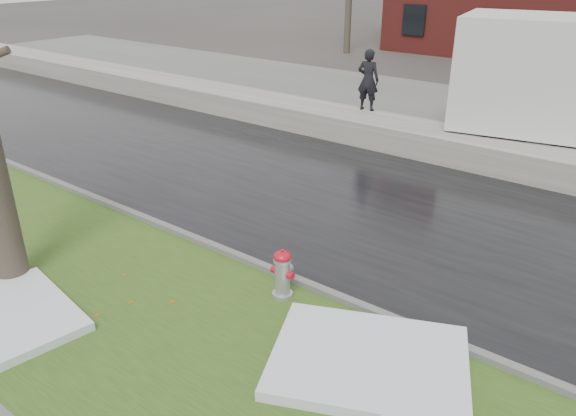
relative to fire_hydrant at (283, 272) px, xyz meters
The scene contains 10 objects.
ground 0.79m from the fire_hydrant, 119.26° to the right, with size 120.00×120.00×0.00m, color #47423D.
verge 1.88m from the fire_hydrant, 99.58° to the right, with size 60.00×4.50×0.04m, color #324A18.
road 4.00m from the fire_hydrant, 94.36° to the left, with size 60.00×7.00×0.03m, color black.
parking_lot 12.47m from the fire_hydrant, 91.39° to the left, with size 60.00×9.00×0.03m, color slate.
curb 0.70m from the fire_hydrant, 123.20° to the left, with size 60.00×0.15×0.14m, color slate.
snowbank 8.17m from the fire_hydrant, 92.12° to the left, with size 60.00×1.60×0.75m, color #A9A49B.
fire_hydrant is the anchor object (origin of this frame).
worker 9.55m from the fire_hydrant, 112.43° to the left, with size 0.67×0.44×1.83m, color black.
snow_patch_near 2.12m from the fire_hydrant, 17.87° to the right, with size 2.60×2.00×0.16m, color silver.
snow_patch_far 4.18m from the fire_hydrant, 133.10° to the right, with size 2.20×1.60×0.14m, color silver.
Camera 1 is at (5.10, -5.53, 5.15)m, focal length 35.00 mm.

